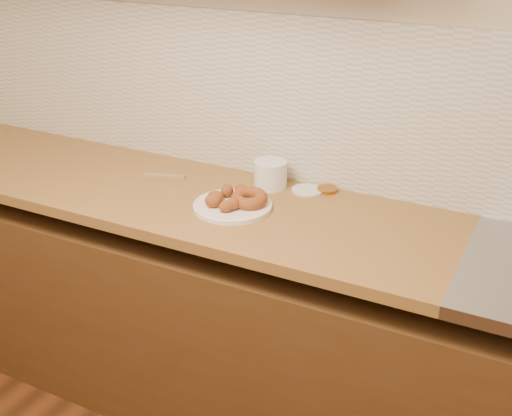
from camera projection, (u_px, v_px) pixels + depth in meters
name	position (u px, v px, depth m)	size (l,w,h in m)	color
wall_back	(348.00, 64.00, 2.16)	(4.00, 0.02, 2.70)	#C0B092
base_cabinet	(303.00, 346.00, 2.32)	(3.60, 0.60, 0.77)	#4A301B
butcher_block	(146.00, 189.00, 2.38)	(2.30, 0.62, 0.04)	olive
backsplash	(344.00, 108.00, 2.22)	(3.60, 0.02, 0.60)	beige
donut_plate	(233.00, 206.00, 2.18)	(0.27, 0.27, 0.02)	silver
ring_donut	(249.00, 198.00, 2.17)	(0.13, 0.13, 0.04)	brown
fried_dough_chunks	(226.00, 197.00, 2.18)	(0.16, 0.20, 0.05)	brown
plastic_tub	(270.00, 174.00, 2.33)	(0.12, 0.12, 0.10)	silver
tub_lid	(307.00, 190.00, 2.32)	(0.11, 0.11, 0.01)	silver
brass_jar_lid	(327.00, 190.00, 2.31)	(0.07, 0.07, 0.01)	#A46620
wooden_utensil	(164.00, 176.00, 2.43)	(0.16, 0.02, 0.01)	olive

